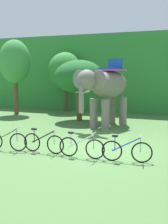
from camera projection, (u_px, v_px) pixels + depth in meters
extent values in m
plane|color=#4C753D|center=(96.00, 149.00, 11.54)|extent=(80.00, 80.00, 0.00)
cube|color=#338438|center=(151.00, 73.00, 23.59)|extent=(36.00, 6.00, 5.90)
cylinder|color=brown|center=(16.00, 98.00, 20.97)|extent=(0.33, 0.33, 2.39)
ellipsoid|color=#3D8E42|center=(15.00, 62.00, 20.63)|extent=(2.22, 2.22, 3.06)
cylinder|color=brown|center=(65.00, 100.00, 22.54)|extent=(0.31, 0.31, 1.83)
ellipsoid|color=#338438|center=(65.00, 71.00, 22.25)|extent=(2.60, 2.60, 2.85)
cylinder|color=brown|center=(79.00, 106.00, 18.31)|extent=(0.35, 0.35, 1.81)
ellipsoid|color=#1E6028|center=(79.00, 77.00, 18.06)|extent=(3.05, 3.05, 2.07)
ellipsoid|color=slate|center=(109.00, 84.00, 16.19)|extent=(2.19, 3.18, 1.50)
cylinder|color=slate|center=(105.00, 114.00, 15.46)|extent=(0.44, 0.44, 1.60)
cylinder|color=slate|center=(94.00, 113.00, 15.93)|extent=(0.44, 0.44, 1.60)
cylinder|color=slate|center=(123.00, 111.00, 16.85)|extent=(0.44, 0.44, 1.60)
cylinder|color=slate|center=(112.00, 110.00, 17.33)|extent=(0.44, 0.44, 1.60)
ellipsoid|color=slate|center=(87.00, 81.00, 14.60)|extent=(1.28, 1.34, 1.10)
ellipsoid|color=slate|center=(99.00, 80.00, 14.33)|extent=(0.85, 0.40, 0.96)
ellipsoid|color=slate|center=(79.00, 79.00, 15.09)|extent=(0.85, 0.40, 0.96)
cylinder|color=slate|center=(81.00, 99.00, 14.37)|extent=(0.26, 0.26, 1.40)
cone|color=beige|center=(85.00, 92.00, 14.23)|extent=(0.28, 0.57, 0.21)
cone|color=beige|center=(78.00, 92.00, 14.50)|extent=(0.28, 0.57, 0.21)
cube|color=#BF4C8C|center=(110.00, 70.00, 16.16)|extent=(1.65, 1.63, 0.08)
cube|color=#1E4799|center=(110.00, 68.00, 16.15)|extent=(1.18, 1.32, 0.10)
cube|color=#1E4799|center=(115.00, 64.00, 16.50)|extent=(0.89, 0.36, 0.56)
cylinder|color=slate|center=(122.00, 91.00, 17.35)|extent=(0.08, 0.08, 0.90)
torus|color=black|center=(18.00, 142.00, 11.13)|extent=(0.71, 0.17, 0.71)
cylinder|color=green|center=(5.00, 135.00, 11.20)|extent=(0.96, 0.21, 0.54)
cylinder|color=#9E9EA3|center=(17.00, 135.00, 11.11)|extent=(0.03, 0.03, 0.55)
cylinder|color=#9E9EA3|center=(17.00, 128.00, 11.07)|extent=(0.12, 0.52, 0.03)
torus|color=black|center=(32.00, 142.00, 11.12)|extent=(0.71, 0.06, 0.71)
torus|color=black|center=(55.00, 145.00, 10.75)|extent=(0.71, 0.06, 0.71)
cylinder|color=black|center=(43.00, 137.00, 10.91)|extent=(0.97, 0.06, 0.54)
cylinder|color=black|center=(34.00, 136.00, 11.05)|extent=(0.03, 0.03, 0.52)
cube|color=black|center=(34.00, 129.00, 11.02)|extent=(0.20, 0.10, 0.06)
cylinder|color=#9E9EA3|center=(54.00, 137.00, 10.73)|extent=(0.03, 0.03, 0.55)
cylinder|color=#9E9EA3|center=(54.00, 130.00, 10.69)|extent=(0.04, 0.52, 0.03)
torus|color=black|center=(68.00, 147.00, 10.45)|extent=(0.71, 0.07, 0.71)
torus|color=black|center=(95.00, 149.00, 10.11)|extent=(0.71, 0.07, 0.71)
cylinder|color=silver|center=(81.00, 141.00, 10.26)|extent=(0.97, 0.07, 0.54)
cylinder|color=silver|center=(71.00, 140.00, 10.38)|extent=(0.03, 0.03, 0.52)
cube|color=black|center=(71.00, 133.00, 10.35)|extent=(0.20, 0.10, 0.06)
cylinder|color=#9E9EA3|center=(94.00, 141.00, 10.09)|extent=(0.03, 0.03, 0.55)
cylinder|color=#9E9EA3|center=(94.00, 134.00, 10.06)|extent=(0.05, 0.52, 0.03)
torus|color=black|center=(112.00, 151.00, 9.91)|extent=(0.71, 0.16, 0.71)
torus|color=black|center=(142.00, 152.00, 9.69)|extent=(0.71, 0.16, 0.71)
cylinder|color=blue|center=(126.00, 144.00, 9.77)|extent=(0.97, 0.20, 0.54)
cylinder|color=blue|center=(115.00, 143.00, 9.85)|extent=(0.03, 0.03, 0.52)
cube|color=black|center=(115.00, 136.00, 9.81)|extent=(0.21, 0.13, 0.06)
cylinder|color=#9E9EA3|center=(140.00, 144.00, 9.67)|extent=(0.03, 0.03, 0.55)
cylinder|color=#9E9EA3|center=(141.00, 136.00, 9.63)|extent=(0.11, 0.52, 0.03)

